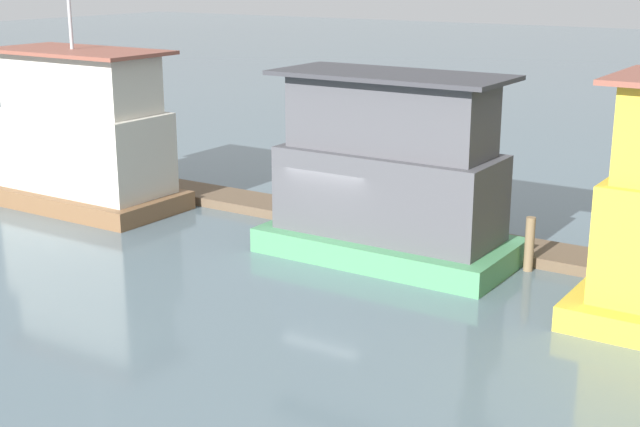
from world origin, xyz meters
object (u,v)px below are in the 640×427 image
Objects in this scene: mooring_post_far_right at (95,173)px; mooring_post_far_left at (469,225)px; houseboat_green at (389,179)px; houseboat_brown at (83,137)px; mooring_post_centre at (529,244)px.

mooring_post_far_left is (14.66, 0.00, 0.39)m from mooring_post_far_right.
houseboat_green reaches higher than mooring_post_far_right.
houseboat_brown is 1.37× the size of houseboat_green.
mooring_post_far_left is (13.18, 1.75, -1.38)m from houseboat_brown.
houseboat_brown is 2.89m from mooring_post_far_right.
mooring_post_far_left is (1.98, 1.01, -1.23)m from houseboat_green.
houseboat_brown is at bearing -49.73° from mooring_post_far_right.
mooring_post_centre reaches higher than mooring_post_far_right.
houseboat_green reaches higher than mooring_post_centre.
houseboat_green is 4.14m from mooring_post_centre.
mooring_post_far_right is at bearing 180.00° from mooring_post_centre.
mooring_post_centre is (14.93, 1.75, -1.63)m from houseboat_brown.
mooring_post_centre is at bearing 15.09° from houseboat_green.
mooring_post_far_left is 1.34× the size of mooring_post_centre.
houseboat_brown is 6.47× the size of mooring_post_centre.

